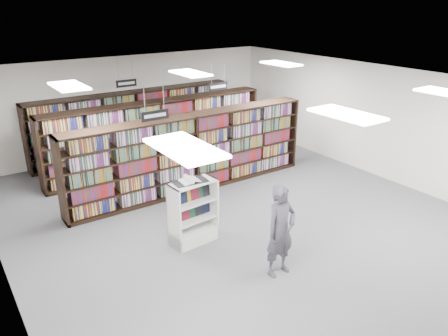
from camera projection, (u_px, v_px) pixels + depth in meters
floor at (236, 217)px, 10.50m from camera, size 12.00×12.00×0.00m
ceiling at (237, 84)px, 9.34m from camera, size 10.00×12.00×0.10m
wall_back at (131, 105)px, 14.53m from camera, size 10.00×0.10×3.20m
wall_right at (377, 121)px, 12.55m from camera, size 0.10×12.00×3.20m
bookshelf_row_near at (193, 153)px, 11.66m from camera, size 7.00×0.60×2.10m
bookshelf_row_mid at (159, 135)px, 13.20m from camera, size 7.00×0.60×2.10m
bookshelf_row_far at (136, 122)px, 14.50m from camera, size 7.00×0.60×2.10m
aisle_sign_left at (155, 114)px, 9.56m from camera, size 0.65×0.02×0.80m
aisle_sign_right at (218, 86)px, 12.68m from camera, size 0.65×0.02×0.80m
aisle_sign_center at (126, 83)px, 13.16m from camera, size 0.65×0.02×0.80m
troffer_front_left at (185, 148)px, 5.47m from camera, size 0.60×1.20×0.04m
troffer_front_center at (347, 114)px, 7.05m from camera, size 0.60×1.20×0.04m
troffer_back_left at (69, 86)px, 9.31m from camera, size 0.60×1.20×0.04m
troffer_back_center at (190, 73)px, 10.89m from camera, size 0.60×1.20×0.04m
troffer_back_right at (281, 64)px, 12.47m from camera, size 0.60×1.20×0.04m
endcap_display at (193, 221)px, 9.31m from camera, size 1.03×0.57×1.40m
open_book at (190, 180)px, 8.95m from camera, size 0.73×0.47×0.13m
shopper at (281, 231)px, 8.06m from camera, size 0.68×0.46×1.80m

